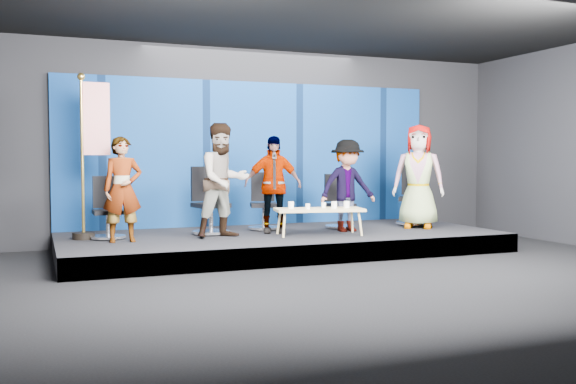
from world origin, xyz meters
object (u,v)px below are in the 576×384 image
Objects in this scene: panelist_a at (123,189)px; mug_d at (334,205)px; mug_b at (308,206)px; flag_stand at (91,152)px; panelist_c at (273,184)px; chair_d at (339,210)px; panelist_d at (347,186)px; panelist_e at (418,176)px; coffee_table at (319,210)px; chair_a at (108,218)px; chair_b at (209,212)px; mug_a at (291,205)px; chair_c at (263,211)px; chair_e at (413,205)px; mug_c at (324,205)px; panelist_b at (223,180)px; mug_e at (347,204)px.

panelist_a is 14.09× the size of mug_d.
mug_b is 3.38m from flag_stand.
chair_d is at bearing 24.82° from panelist_c.
panelist_c reaches higher than panelist_d.
panelist_e is at bearing 13.18° from mug_d.
coffee_table is at bearing -30.42° from panelist_c.
chair_a is 1.58m from chair_b.
mug_a is (-1.07, -0.16, -0.28)m from panelist_d.
chair_e reaches higher than chair_c.
panelist_c is at bearing 134.88° from coffee_table.
mug_b is at bearing -138.35° from chair_d.
flag_stand is at bearing 179.05° from chair_d.
chair_b reaches higher than chair_c.
mug_a is (-1.15, -0.65, 0.17)m from chair_d.
panelist_d is at bearing 23.64° from mug_c.
panelist_d is (3.81, -0.44, 0.45)m from chair_a.
mug_a is at bearing -55.28° from panelist_c.
panelist_b is 1.58× the size of chair_e.
chair_d is at bearing 79.48° from panelist_d.
mug_a is at bearing -16.11° from flag_stand.
panelist_a reaches higher than coffee_table.
mug_d is at bearing -131.62° from panelist_e.
panelist_e is at bearing 7.95° from mug_c.
panelist_d reaches higher than chair_e.
chair_c is 0.39× the size of flag_stand.
mug_a is at bearing 159.78° from coffee_table.
panelist_b is 0.97× the size of panelist_e.
chair_d is at bearing 59.84° from mug_d.
chair_a is 11.08× the size of mug_b.
mug_c is (-2.14, -0.74, 0.10)m from chair_e.
mug_a and mug_e have the same top height.
chair_a is at bearing 166.19° from mug_d.
chair_c reaches higher than chair_d.
panelist_c is at bearing 144.17° from mug_c.
mug_a is at bearing -130.91° from chair_e.
chair_b is at bearing -144.16° from chair_e.
flag_stand reaches higher than mug_c.
panelist_d is at bearing 42.53° from mug_d.
panelist_d is at bearing -10.56° from flag_stand.
panelist_a is 2.80m from mug_b.
flag_stand is (-2.82, -0.25, 0.99)m from chair_c.
panelist_d is at bearing -100.52° from chair_d.
panelist_a is at bearing 173.53° from mug_d.
coffee_table is at bearing -133.15° from chair_d.
chair_a reaches higher than coffee_table.
mug_c is 0.03× the size of flag_stand.
panelist_d reaches higher than coffee_table.
panelist_b is 3.81m from chair_e.
panelist_b is 1.66m from mug_c.
chair_e is (2.82, 0.24, -0.42)m from panelist_c.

